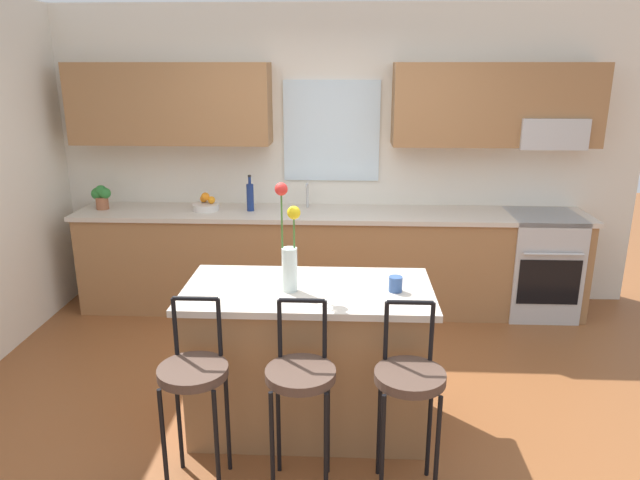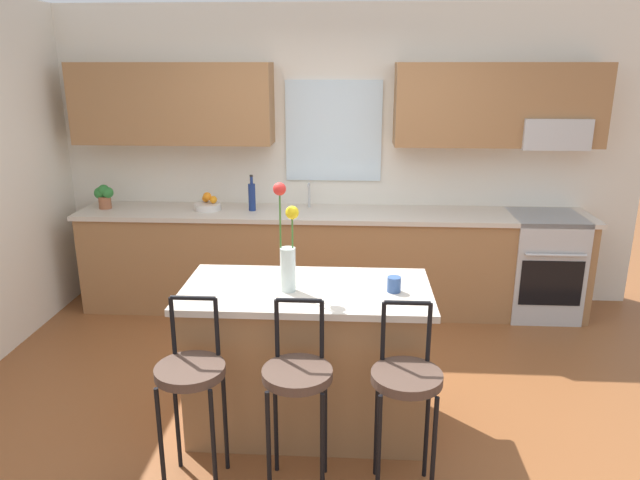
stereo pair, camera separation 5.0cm
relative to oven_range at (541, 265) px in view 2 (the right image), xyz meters
name	(u,v)px [view 2 (the right image)]	position (x,y,z in m)	size (l,w,h in m)	color
ground_plane	(321,408)	(-1.88, -1.68, -0.46)	(14.00, 14.00, 0.00)	brown
back_wall_assembly	(337,141)	(-1.85, 0.31, 1.05)	(5.60, 0.50, 2.70)	silver
counter_run	(331,260)	(-1.88, 0.02, 0.01)	(4.56, 0.64, 0.92)	#996B42
sink_faucet	(309,193)	(-2.10, 0.17, 0.60)	(0.02, 0.13, 0.23)	#B7BABC
oven_range	(541,265)	(0.00, 0.00, 0.00)	(0.60, 0.64, 0.92)	#B7BABC
kitchen_island	(307,357)	(-1.96, -1.84, 0.00)	(1.47, 0.75, 0.92)	#996B42
bar_stool_near	(191,379)	(-2.51, -2.43, 0.18)	(0.36, 0.36, 1.04)	black
bar_stool_middle	(297,382)	(-1.96, -2.43, 0.18)	(0.36, 0.36, 1.04)	black
bar_stool_far	(406,385)	(-1.41, -2.43, 0.18)	(0.36, 0.36, 1.04)	black
flower_vase	(287,250)	(-2.06, -1.89, 0.71)	(0.14, 0.09, 0.64)	silver
mug_ceramic	(394,284)	(-1.45, -1.87, 0.51)	(0.08, 0.08, 0.09)	#33518C
fruit_bowl_oranges	(208,205)	(-3.00, 0.03, 0.51)	(0.24, 0.24, 0.16)	silver
bottle_olive_oil	(252,196)	(-2.60, 0.02, 0.59)	(0.06, 0.06, 0.32)	navy
potted_plant_small	(104,195)	(-3.95, 0.03, 0.59)	(0.18, 0.12, 0.22)	#9E5B3D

